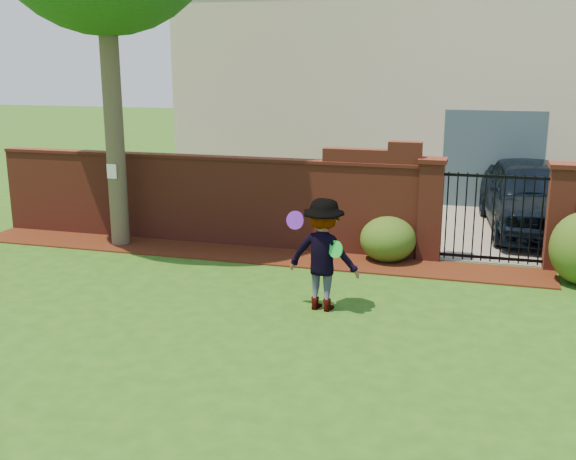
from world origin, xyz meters
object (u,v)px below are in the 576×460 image
(frisbee_purple, at_px, (295,220))
(frisbee_green, at_px, (335,249))
(man, at_px, (322,255))
(car, at_px, (533,198))

(frisbee_purple, distance_m, frisbee_green, 0.75)
(man, relative_size, frisbee_green, 6.60)
(frisbee_green, bearing_deg, frisbee_purple, 164.27)
(man, bearing_deg, frisbee_green, 152.14)
(man, bearing_deg, car, -112.47)
(car, bearing_deg, frisbee_green, -123.44)
(frisbee_green, bearing_deg, man, 144.53)
(car, height_order, man, man)
(man, distance_m, frisbee_green, 0.31)
(car, xyz_separation_m, frisbee_green, (-3.00, -5.74, 0.20))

